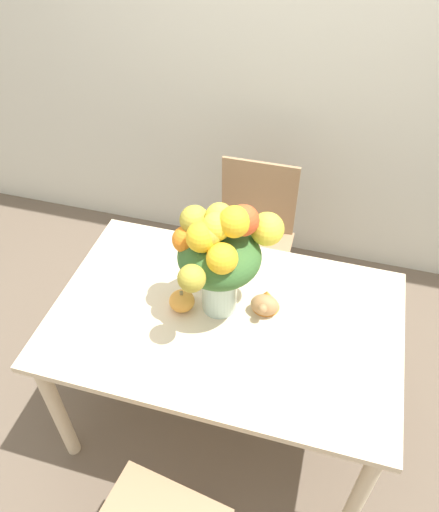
{
  "coord_description": "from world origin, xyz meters",
  "views": [
    {
      "loc": [
        0.31,
        -1.2,
        2.25
      ],
      "look_at": [
        -0.04,
        0.05,
        1.0
      ],
      "focal_mm": 35.0,
      "sensor_mm": 36.0,
      "label": 1
    }
  ],
  "objects_px": {
    "pumpkin": "(182,301)",
    "turkey_figurine": "(266,301)",
    "flower_vase": "(220,254)",
    "dining_chair_near_window": "(252,241)"
  },
  "relations": [
    {
      "from": "flower_vase",
      "to": "dining_chair_near_window",
      "type": "bearing_deg",
      "value": 91.69
    },
    {
      "from": "flower_vase",
      "to": "dining_chair_near_window",
      "type": "relative_size",
      "value": 0.59
    },
    {
      "from": "pumpkin",
      "to": "turkey_figurine",
      "type": "height_order",
      "value": "pumpkin"
    },
    {
      "from": "flower_vase",
      "to": "dining_chair_near_window",
      "type": "distance_m",
      "value": 0.91
    },
    {
      "from": "pumpkin",
      "to": "turkey_figurine",
      "type": "xyz_separation_m",
      "value": [
        0.32,
        0.08,
        0.0
      ]
    },
    {
      "from": "flower_vase",
      "to": "pumpkin",
      "type": "height_order",
      "value": "flower_vase"
    },
    {
      "from": "flower_vase",
      "to": "pumpkin",
      "type": "xyz_separation_m",
      "value": [
        -0.14,
        -0.04,
        -0.25
      ]
    },
    {
      "from": "flower_vase",
      "to": "turkey_figurine",
      "type": "relative_size",
      "value": 3.42
    },
    {
      "from": "turkey_figurine",
      "to": "dining_chair_near_window",
      "type": "distance_m",
      "value": 0.77
    },
    {
      "from": "flower_vase",
      "to": "pumpkin",
      "type": "bearing_deg",
      "value": -162.83
    }
  ]
}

